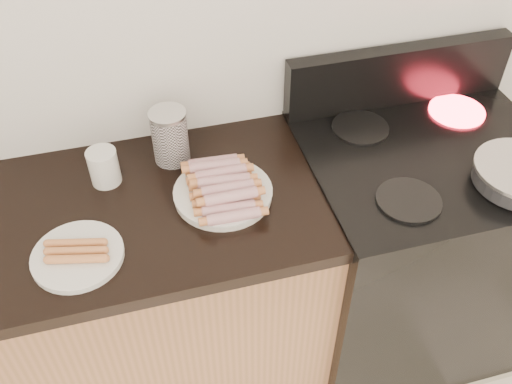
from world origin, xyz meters
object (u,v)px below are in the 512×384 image
object	(u,v)px
mug	(104,167)
stove	(407,251)
canister	(170,136)
side_plate	(78,256)
main_plate	(223,194)

from	to	relation	value
mug	stove	bearing A→B (deg)	-8.67
canister	mug	world-z (taller)	canister
side_plate	mug	bearing A→B (deg)	71.14
canister	side_plate	bearing A→B (deg)	-132.22
main_plate	stove	bearing A→B (deg)	0.41
stove	canister	xyz separation A→B (m)	(-0.76, 0.20, 0.53)
side_plate	main_plate	bearing A→B (deg)	16.82
main_plate	side_plate	distance (m)	0.42
side_plate	mug	xyz separation A→B (m)	(0.09, 0.27, 0.04)
main_plate	mug	xyz separation A→B (m)	(-0.31, 0.15, 0.04)
stove	side_plate	bearing A→B (deg)	-173.19
stove	mug	bearing A→B (deg)	171.33
stove	main_plate	world-z (taller)	main_plate
stove	canister	bearing A→B (deg)	165.64
canister	mug	size ratio (longest dim) A/B	1.58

